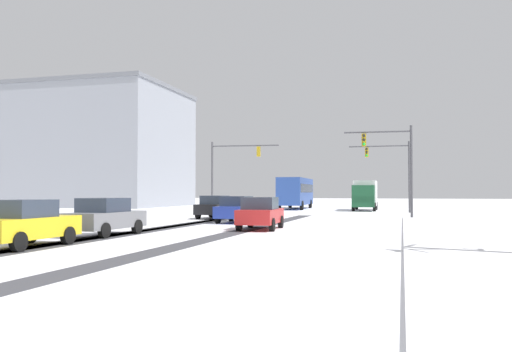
{
  "coord_description": "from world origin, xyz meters",
  "views": [
    {
      "loc": [
        8.15,
        -4.67,
        1.88
      ],
      "look_at": [
        0.0,
        25.17,
        2.8
      ],
      "focal_mm": 37.64,
      "sensor_mm": 36.0,
      "label": 1
    }
  ],
  "objects_px": {
    "traffic_signal_far_left": "(231,164)",
    "office_building_far_left_block": "(104,148)",
    "car_yellow_cab_fifth": "(24,223)",
    "box_truck_delivery": "(365,194)",
    "bus_oncoming": "(296,191)",
    "car_blue_second": "(237,209)",
    "car_red_third": "(261,213)",
    "traffic_signal_near_right": "(393,157)",
    "traffic_signal_far_right": "(392,164)",
    "car_grey_fourth": "(105,217)",
    "car_black_lead": "(215,207)"
  },
  "relations": [
    {
      "from": "traffic_signal_near_right",
      "to": "bus_oncoming",
      "type": "height_order",
      "value": "traffic_signal_near_right"
    },
    {
      "from": "bus_oncoming",
      "to": "traffic_signal_far_left",
      "type": "bearing_deg",
      "value": -107.79
    },
    {
      "from": "car_black_lead",
      "to": "car_grey_fourth",
      "type": "height_order",
      "value": "same"
    },
    {
      "from": "traffic_signal_far_left",
      "to": "car_black_lead",
      "type": "distance_m",
      "value": 11.68
    },
    {
      "from": "car_red_third",
      "to": "car_grey_fourth",
      "type": "bearing_deg",
      "value": -135.72
    },
    {
      "from": "office_building_far_left_block",
      "to": "traffic_signal_far_left",
      "type": "bearing_deg",
      "value": -34.7
    },
    {
      "from": "car_blue_second",
      "to": "bus_oncoming",
      "type": "height_order",
      "value": "bus_oncoming"
    },
    {
      "from": "car_yellow_cab_fifth",
      "to": "office_building_far_left_block",
      "type": "height_order",
      "value": "office_building_far_left_block"
    },
    {
      "from": "bus_oncoming",
      "to": "car_yellow_cab_fifth",
      "type": "bearing_deg",
      "value": -91.31
    },
    {
      "from": "bus_oncoming",
      "to": "office_building_far_left_block",
      "type": "distance_m",
      "value": 27.09
    },
    {
      "from": "traffic_signal_near_right",
      "to": "office_building_far_left_block",
      "type": "bearing_deg",
      "value": 147.33
    },
    {
      "from": "traffic_signal_far_left",
      "to": "box_truck_delivery",
      "type": "relative_size",
      "value": 0.88
    },
    {
      "from": "car_grey_fourth",
      "to": "office_building_far_left_block",
      "type": "height_order",
      "value": "office_building_far_left_block"
    },
    {
      "from": "traffic_signal_far_right",
      "to": "car_yellow_cab_fifth",
      "type": "relative_size",
      "value": 1.58
    },
    {
      "from": "car_yellow_cab_fifth",
      "to": "car_black_lead",
      "type": "bearing_deg",
      "value": 91.17
    },
    {
      "from": "traffic_signal_far_left",
      "to": "office_building_far_left_block",
      "type": "xyz_separation_m",
      "value": [
        -22.43,
        15.53,
        3.23
      ]
    },
    {
      "from": "bus_oncoming",
      "to": "office_building_far_left_block",
      "type": "relative_size",
      "value": 0.58
    },
    {
      "from": "car_yellow_cab_fifth",
      "to": "box_truck_delivery",
      "type": "bearing_deg",
      "value": 77.67
    },
    {
      "from": "car_black_lead",
      "to": "traffic_signal_far_right",
      "type": "bearing_deg",
      "value": 50.81
    },
    {
      "from": "car_red_third",
      "to": "office_building_far_left_block",
      "type": "relative_size",
      "value": 0.22
    },
    {
      "from": "car_blue_second",
      "to": "office_building_far_left_block",
      "type": "relative_size",
      "value": 0.22
    },
    {
      "from": "car_grey_fourth",
      "to": "bus_oncoming",
      "type": "height_order",
      "value": "bus_oncoming"
    },
    {
      "from": "traffic_signal_far_left",
      "to": "car_grey_fourth",
      "type": "relative_size",
      "value": 1.56
    },
    {
      "from": "traffic_signal_far_left",
      "to": "bus_oncoming",
      "type": "xyz_separation_m",
      "value": [
        3.79,
        11.81,
        -2.45
      ]
    },
    {
      "from": "car_grey_fourth",
      "to": "bus_oncoming",
      "type": "distance_m",
      "value": 38.0
    },
    {
      "from": "traffic_signal_near_right",
      "to": "office_building_far_left_block",
      "type": "distance_m",
      "value": 44.12
    },
    {
      "from": "traffic_signal_far_left",
      "to": "traffic_signal_near_right",
      "type": "xyz_separation_m",
      "value": [
        14.6,
        -8.21,
        -0.1
      ]
    },
    {
      "from": "car_red_third",
      "to": "bus_oncoming",
      "type": "bearing_deg",
      "value": 97.93
    },
    {
      "from": "car_red_third",
      "to": "bus_oncoming",
      "type": "xyz_separation_m",
      "value": [
        -4.54,
        32.58,
        1.18
      ]
    },
    {
      "from": "car_grey_fourth",
      "to": "office_building_far_left_block",
      "type": "distance_m",
      "value": 49.22
    },
    {
      "from": "car_red_third",
      "to": "traffic_signal_near_right",
      "type": "bearing_deg",
      "value": 63.45
    },
    {
      "from": "car_grey_fourth",
      "to": "car_blue_second",
      "type": "bearing_deg",
      "value": 76.37
    },
    {
      "from": "traffic_signal_far_left",
      "to": "traffic_signal_near_right",
      "type": "relative_size",
      "value": 1.0
    },
    {
      "from": "car_black_lead",
      "to": "car_yellow_cab_fifth",
      "type": "distance_m",
      "value": 20.45
    },
    {
      "from": "car_red_third",
      "to": "car_yellow_cab_fifth",
      "type": "bearing_deg",
      "value": -117.69
    },
    {
      "from": "car_red_third",
      "to": "box_truck_delivery",
      "type": "distance_m",
      "value": 29.63
    },
    {
      "from": "traffic_signal_far_left",
      "to": "car_blue_second",
      "type": "relative_size",
      "value": 1.58
    },
    {
      "from": "car_yellow_cab_fifth",
      "to": "office_building_far_left_block",
      "type": "relative_size",
      "value": 0.22
    },
    {
      "from": "car_black_lead",
      "to": "box_truck_delivery",
      "type": "height_order",
      "value": "box_truck_delivery"
    },
    {
      "from": "traffic_signal_near_right",
      "to": "traffic_signal_far_left",
      "type": "bearing_deg",
      "value": 150.64
    },
    {
      "from": "car_red_third",
      "to": "car_grey_fourth",
      "type": "distance_m",
      "value": 7.72
    },
    {
      "from": "car_blue_second",
      "to": "box_truck_delivery",
      "type": "xyz_separation_m",
      "value": [
        6.13,
        24.04,
        0.82
      ]
    },
    {
      "from": "car_yellow_cab_fifth",
      "to": "office_building_far_left_block",
      "type": "distance_m",
      "value": 53.63
    },
    {
      "from": "traffic_signal_far_right",
      "to": "car_yellow_cab_fifth",
      "type": "height_order",
      "value": "traffic_signal_far_right"
    },
    {
      "from": "traffic_signal_near_right",
      "to": "traffic_signal_far_right",
      "type": "bearing_deg",
      "value": 91.2
    },
    {
      "from": "traffic_signal_near_right",
      "to": "car_red_third",
      "type": "relative_size",
      "value": 1.55
    },
    {
      "from": "car_black_lead",
      "to": "car_red_third",
      "type": "relative_size",
      "value": 0.98
    },
    {
      "from": "bus_oncoming",
      "to": "office_building_far_left_block",
      "type": "height_order",
      "value": "office_building_far_left_block"
    },
    {
      "from": "traffic_signal_far_right",
      "to": "car_black_lead",
      "type": "relative_size",
      "value": 1.57
    },
    {
      "from": "car_red_third",
      "to": "box_truck_delivery",
      "type": "xyz_separation_m",
      "value": [
        3.22,
        29.44,
        0.82
      ]
    }
  ]
}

